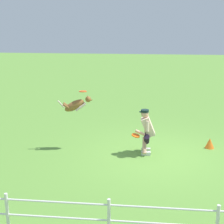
% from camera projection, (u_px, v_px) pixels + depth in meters
% --- Properties ---
extents(ground_plane, '(60.00, 60.00, 0.00)m').
position_uv_depth(ground_plane, '(157.00, 157.00, 9.68)').
color(ground_plane, '#60943A').
extents(person, '(0.57, 0.64, 1.29)m').
position_uv_depth(person, '(147.00, 130.00, 9.77)').
color(person, silver).
rests_on(person, ground_plane).
extents(dog, '(1.03, 0.36, 0.54)m').
position_uv_depth(dog, '(76.00, 105.00, 10.05)').
color(dog, brown).
extents(frisbee_flying, '(0.27, 0.27, 0.04)m').
position_uv_depth(frisbee_flying, '(83.00, 91.00, 9.96)').
color(frisbee_flying, '#F55818').
extents(frisbee_held, '(0.27, 0.28, 0.11)m').
position_uv_depth(frisbee_held, '(136.00, 136.00, 9.59)').
color(frisbee_held, '#E35810').
rests_on(frisbee_held, person).
extents(fence, '(16.56, 0.06, 0.75)m').
position_uv_depth(fence, '(162.00, 218.00, 5.89)').
color(fence, white).
rests_on(fence, ground_plane).
extents(training_cone, '(0.28, 0.28, 0.31)m').
position_uv_depth(training_cone, '(210.00, 143.00, 10.32)').
color(training_cone, orange).
rests_on(training_cone, ground_plane).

